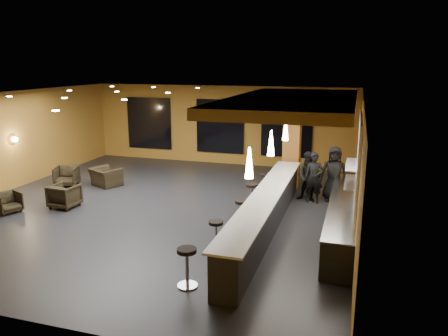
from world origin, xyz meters
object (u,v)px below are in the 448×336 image
(pendant_0, at_px, (249,163))
(pendant_2, at_px, (286,130))
(bar_stool_2, at_px, (242,210))
(bar_stool_3, at_px, (252,193))
(armchair_a, at_px, (8,202))
(pendant_1, at_px, (271,143))
(armchair_d, at_px, (106,177))
(bar_stool_4, at_px, (264,181))
(armchair_b, at_px, (65,196))
(column, at_px, (292,140))
(bar_counter, at_px, (266,213))
(prep_counter, at_px, (342,217))
(bar_stool_1, at_px, (216,231))
(staff_c, at_px, (334,174))
(staff_a, at_px, (314,178))
(staff_b, at_px, (309,177))
(armchair_c, at_px, (67,176))
(bar_stool_0, at_px, (187,262))

(pendant_0, distance_m, pendant_2, 5.00)
(pendant_0, relative_size, bar_stool_2, 0.88)
(bar_stool_3, bearing_deg, armchair_a, -160.32)
(pendant_0, bearing_deg, pendant_1, 90.00)
(armchair_a, relative_size, armchair_d, 0.67)
(pendant_2, height_order, bar_stool_3, pendant_2)
(pendant_2, height_order, bar_stool_4, pendant_2)
(armchair_d, bearing_deg, bar_stool_2, -179.55)
(pendant_2, height_order, bar_stool_2, pendant_2)
(bar_stool_2, bearing_deg, armchair_b, 179.50)
(column, bearing_deg, bar_stool_2, -98.54)
(bar_counter, distance_m, pendant_0, 2.72)
(prep_counter, bearing_deg, armchair_b, -177.18)
(pendant_0, height_order, bar_stool_1, pendant_0)
(pendant_0, distance_m, staff_c, 5.71)
(staff_a, relative_size, armchair_a, 2.43)
(column, bearing_deg, pendant_1, -90.00)
(staff_b, relative_size, bar_stool_4, 2.29)
(pendant_0, distance_m, armchair_b, 7.12)
(prep_counter, bearing_deg, bar_stool_1, -144.09)
(staff_c, bearing_deg, bar_stool_1, -121.10)
(pendant_0, height_order, staff_a, pendant_0)
(bar_stool_3, relative_size, bar_stool_4, 1.10)
(armchair_c, bearing_deg, armchair_d, -2.37)
(pendant_2, distance_m, staff_a, 1.81)
(bar_stool_2, bearing_deg, bar_stool_1, -97.74)
(bar_stool_0, distance_m, bar_stool_1, 1.90)
(bar_stool_3, bearing_deg, staff_b, 38.67)
(pendant_1, xyz_separation_m, armchair_c, (-8.03, 1.74, -1.98))
(armchair_d, height_order, bar_stool_1, bar_stool_1)
(armchair_a, bearing_deg, bar_stool_1, -73.06)
(bar_counter, distance_m, bar_stool_1, 1.85)
(bar_stool_2, bearing_deg, bar_counter, -2.46)
(bar_stool_1, height_order, bar_stool_3, bar_stool_3)
(armchair_a, bearing_deg, armchair_d, 3.58)
(armchair_a, bearing_deg, bar_counter, -60.69)
(staff_c, distance_m, bar_stool_2, 4.00)
(staff_b, height_order, bar_stool_2, staff_b)
(prep_counter, xyz_separation_m, bar_stool_3, (-2.80, 1.18, 0.09))
(prep_counter, xyz_separation_m, staff_b, (-1.17, 2.49, 0.41))
(bar_counter, relative_size, bar_stool_0, 9.52)
(pendant_1, bearing_deg, armchair_b, -176.31)
(pendant_0, relative_size, staff_c, 0.38)
(pendant_2, bearing_deg, armchair_d, -177.01)
(staff_a, height_order, armchair_b, staff_a)
(armchair_b, bearing_deg, pendant_1, -173.24)
(bar_stool_4, bearing_deg, bar_stool_1, -92.01)
(pendant_0, bearing_deg, prep_counter, 51.34)
(column, xyz_separation_m, armchair_c, (-8.03, -2.36, -1.38))
(bar_stool_0, relative_size, bar_stool_1, 1.13)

